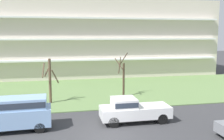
{
  "coord_description": "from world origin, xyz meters",
  "views": [
    {
      "loc": [
        -3.0,
        -15.77,
        6.73
      ],
      "look_at": [
        1.51,
        6.0,
        3.64
      ],
      "focal_mm": 40.73,
      "sensor_mm": 36.0,
      "label": 1
    }
  ],
  "objects_px": {
    "tree_center": "(123,76)",
    "pickup_white_center_left": "(132,109)",
    "tree_left": "(50,80)",
    "van_blue_near_left": "(13,111)"
  },
  "relations": [
    {
      "from": "tree_left",
      "to": "pickup_white_center_left",
      "type": "distance_m",
      "value": 9.44
    },
    {
      "from": "tree_center",
      "to": "van_blue_near_left",
      "type": "relative_size",
      "value": 0.91
    },
    {
      "from": "van_blue_near_left",
      "to": "tree_center",
      "type": "bearing_deg",
      "value": -143.3
    },
    {
      "from": "tree_center",
      "to": "pickup_white_center_left",
      "type": "bearing_deg",
      "value": -99.01
    },
    {
      "from": "tree_center",
      "to": "pickup_white_center_left",
      "type": "height_order",
      "value": "tree_center"
    },
    {
      "from": "tree_center",
      "to": "van_blue_near_left",
      "type": "xyz_separation_m",
      "value": [
        -9.96,
        -7.94,
        -0.88
      ]
    },
    {
      "from": "tree_left",
      "to": "pickup_white_center_left",
      "type": "relative_size",
      "value": 0.82
    },
    {
      "from": "tree_center",
      "to": "van_blue_near_left",
      "type": "height_order",
      "value": "tree_center"
    },
    {
      "from": "tree_center",
      "to": "pickup_white_center_left",
      "type": "relative_size",
      "value": 0.89
    },
    {
      "from": "tree_left",
      "to": "van_blue_near_left",
      "type": "bearing_deg",
      "value": -108.81
    }
  ]
}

